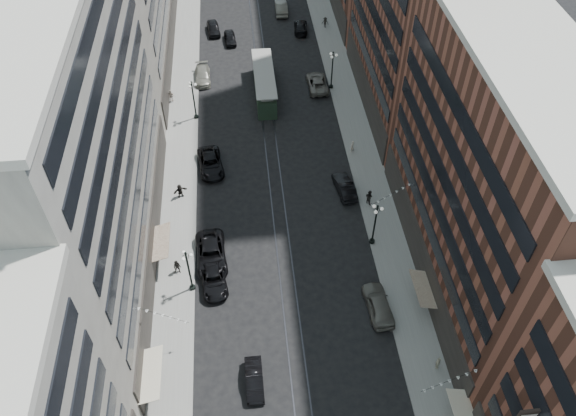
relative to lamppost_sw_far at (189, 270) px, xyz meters
name	(u,v)px	position (x,y,z in m)	size (l,w,h in m)	color
ground	(265,92)	(9.20, 32.00, -3.10)	(220.00, 220.00, 0.00)	black
sidewalk_west	(186,57)	(-1.80, 42.00, -3.02)	(4.00, 180.00, 0.15)	gray
sidewalk_east	(333,49)	(20.20, 42.00, -3.02)	(4.00, 180.00, 0.15)	gray
rail_west	(255,53)	(8.50, 42.00, -3.09)	(0.12, 180.00, 0.02)	#2D2D33
rail_east	(265,53)	(9.90, 42.00, -3.09)	(0.12, 180.00, 0.02)	#2D2D33
building_west_mid	(80,150)	(-7.80, 5.00, 10.90)	(8.00, 36.00, 28.00)	gray
building_east_mid	(487,181)	(26.20, 0.00, 8.90)	(8.00, 30.00, 24.00)	brown
lamppost_sw_far	(189,270)	(0.00, 0.00, 0.00)	(1.03, 1.14, 5.52)	black
lamppost_sw_mid	(194,99)	(0.00, 27.00, 0.00)	(1.03, 1.14, 5.52)	black
lamppost_se_far	(375,223)	(18.40, 4.00, 0.00)	(1.03, 1.14, 5.52)	black
lamppost_se_mid	(332,69)	(18.40, 32.00, 0.00)	(1.03, 1.14, 5.52)	black
streetcar	(264,84)	(9.20, 31.65, -1.56)	(2.66, 12.04, 3.33)	#233725
car_2	(214,279)	(2.06, 0.44, -2.37)	(2.41, 5.23, 1.45)	black
car_4	(378,304)	(17.29, -4.08, -2.20)	(2.11, 5.24, 1.79)	#626057
car_5	(254,380)	(5.39, -10.32, -2.41)	(1.45, 4.17, 1.37)	black
pedestrian_2	(177,267)	(-1.44, 2.07, -2.11)	(0.81, 0.44, 1.67)	black
pedestrian_4	(438,363)	(21.12, -10.44, -2.19)	(0.89, 0.41, 1.52)	#BEB89E
car_7	(211,163)	(1.86, 17.19, -2.29)	(2.68, 5.82, 1.62)	black
car_8	(203,75)	(0.80, 35.77, -2.34)	(2.11, 5.20, 1.51)	gray
car_9	(213,28)	(2.40, 48.70, -2.32)	(1.82, 4.53, 1.54)	black
car_10	(344,187)	(16.81, 11.80, -2.31)	(1.67, 4.79, 1.58)	black
car_11	(317,83)	(16.50, 32.35, -2.31)	(2.61, 5.66, 1.57)	slate
car_12	(301,27)	(16.00, 47.90, -2.37)	(2.03, 4.99, 1.45)	black
car_13	(230,38)	(4.91, 45.61, -2.39)	(1.67, 4.15, 1.41)	black
car_14	(281,8)	(13.52, 54.16, -2.21)	(1.88, 5.38, 1.77)	#626257
pedestrian_5	(180,191)	(-1.52, 12.72, -2.09)	(1.59, 0.46, 1.72)	black
pedestrian_6	(171,96)	(-3.30, 30.91, -2.09)	(1.01, 0.46, 1.72)	#C0B09F
pedestrian_7	(369,197)	(19.16, 9.66, -2.04)	(0.88, 0.49, 1.82)	black
pedestrian_8	(352,146)	(18.86, 18.37, -2.15)	(0.58, 0.38, 1.60)	beige
pedestrian_9	(325,22)	(19.94, 48.43, -2.11)	(1.08, 0.45, 1.67)	black
car_extra_0	(211,254)	(1.87, 3.43, -2.21)	(2.93, 6.35, 1.76)	black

